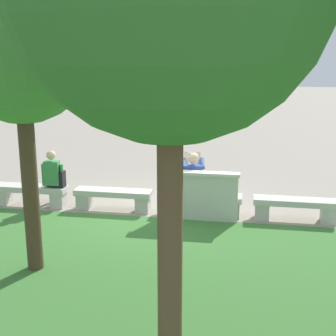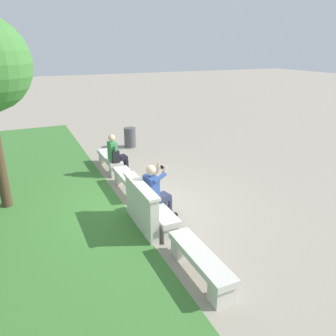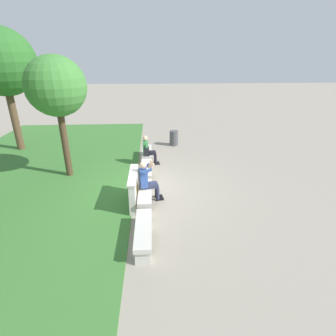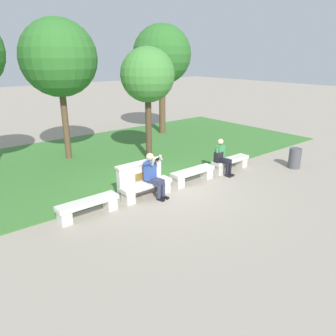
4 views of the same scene
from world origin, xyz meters
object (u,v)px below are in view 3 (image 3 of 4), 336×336
at_px(bench_near, 145,195).
at_px(bench_mid, 146,171).
at_px(tree_left_background, 2,63).
at_px(bench_main, 143,232).
at_px(backpack, 147,151).
at_px(person_distant, 148,149).
at_px(trash_bin, 174,138).
at_px(bench_far, 147,154).
at_px(tree_behind_wall, 56,87).
at_px(person_photographer, 147,179).

distance_m(bench_near, bench_mid, 1.89).
height_order(bench_near, tree_left_background, tree_left_background).
bearing_deg(bench_main, backpack, -0.12).
distance_m(person_distant, tree_left_background, 7.51).
bearing_deg(bench_mid, trash_bin, -18.91).
xyz_separation_m(tree_left_background, trash_bin, (0.23, -7.60, -3.61)).
bearing_deg(backpack, bench_mid, 179.50).
distance_m(bench_main, tree_left_background, 10.42).
bearing_deg(bench_main, bench_mid, 0.00).
bearing_deg(bench_mid, bench_far, 0.00).
xyz_separation_m(bench_mid, tree_behind_wall, (0.39, 2.95, 2.98)).
bearing_deg(bench_mid, person_photographer, -177.43).
relative_size(person_distant, trash_bin, 1.68).
bearing_deg(person_photographer, bench_mid, 2.57).
relative_size(bench_main, bench_mid, 1.00).
distance_m(bench_near, tree_left_background, 9.17).
xyz_separation_m(bench_near, tree_left_background, (5.59, 6.25, 3.70)).
relative_size(bench_far, tree_left_background, 0.30).
bearing_deg(backpack, person_distant, -24.05).
relative_size(bench_mid, backpack, 3.87).
relative_size(person_distant, backpack, 2.94).
relative_size(bench_near, bench_far, 1.00).
height_order(bench_main, person_distant, person_distant).
xyz_separation_m(bench_main, bench_mid, (3.77, 0.00, 0.00)).
height_order(bench_main, bench_far, same).
bearing_deg(person_photographer, tree_left_background, 49.53).
bearing_deg(bench_mid, bench_main, 180.00).
distance_m(person_photographer, trash_bin, 5.78).
bearing_deg(bench_main, bench_far, 0.00).
height_order(person_distant, tree_left_background, tree_left_background).
distance_m(bench_main, tree_behind_wall, 5.91).
xyz_separation_m(bench_mid, trash_bin, (3.94, -1.35, 0.08)).
distance_m(bench_near, backpack, 3.13).
height_order(bench_far, tree_behind_wall, tree_behind_wall).
height_order(person_photographer, backpack, person_photographer).
height_order(bench_mid, bench_far, same).
height_order(bench_mid, person_distant, person_distant).
bearing_deg(tree_behind_wall, bench_mid, -97.47).
bearing_deg(person_photographer, bench_far, 1.22).
height_order(bench_near, person_photographer, person_photographer).
bearing_deg(bench_near, bench_mid, 0.00).
xyz_separation_m(backpack, trash_bin, (2.72, -1.34, -0.25)).
distance_m(bench_near, person_photographer, 0.49).
height_order(bench_main, bench_mid, same).
distance_m(tree_left_background, trash_bin, 8.42).
xyz_separation_m(bench_main, tree_left_background, (7.48, 6.25, 3.70)).
xyz_separation_m(bench_mid, backpack, (1.22, -0.01, 0.33)).
height_order(bench_main, tree_left_background, tree_left_background).
height_order(backpack, tree_left_background, tree_left_background).
distance_m(bench_main, person_photographer, 2.13).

